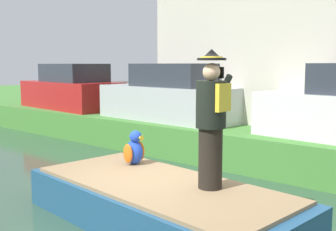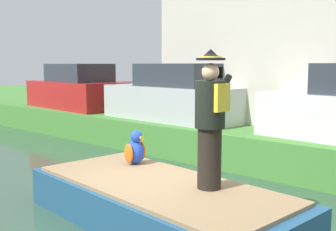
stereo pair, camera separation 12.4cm
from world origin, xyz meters
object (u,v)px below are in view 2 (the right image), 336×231
boat (159,203)px  parrot_plush (135,150)px  parked_car_silver (176,96)px  parked_car_red (77,89)px  person_pirate (210,120)px

boat → parrot_plush: 1.27m
parrot_plush → parked_car_silver: size_ratio=0.14×
parrot_plush → parked_car_silver: (3.72, 2.33, 0.56)m
boat → parrot_plush: size_ratio=7.61×
boat → parked_car_silver: (4.23, 3.36, 1.11)m
boat → parked_car_red: 8.99m
parrot_plush → boat: bearing=-116.9°
boat → parked_car_red: parked_car_red is taller
person_pirate → parked_car_silver: size_ratio=0.46×
parrot_plush → parked_car_red: parked_car_red is taller
boat → person_pirate: (0.25, -0.70, 1.23)m
boat → person_pirate: size_ratio=2.35×
parrot_plush → parked_car_red: 7.79m
parked_car_silver → parrot_plush: bearing=-147.9°
person_pirate → parked_car_red: person_pirate is taller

